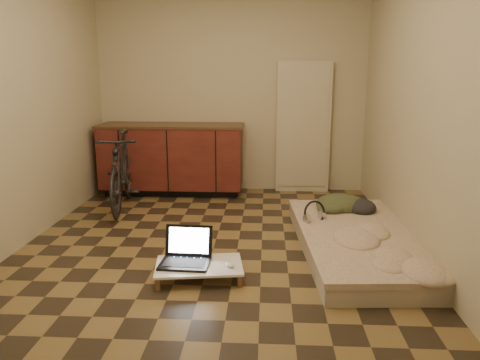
# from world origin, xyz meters

# --- Properties ---
(room_shell) EXTENTS (3.50, 4.00, 2.60)m
(room_shell) POSITION_xyz_m (0.00, 0.00, 1.30)
(room_shell) COLOR brown
(room_shell) RESTS_ON ground
(cabinets) EXTENTS (1.84, 0.62, 0.91)m
(cabinets) POSITION_xyz_m (-0.75, 1.70, 0.47)
(cabinets) COLOR black
(cabinets) RESTS_ON ground
(appliance_panel) EXTENTS (0.70, 0.10, 1.70)m
(appliance_panel) POSITION_xyz_m (0.95, 1.94, 0.85)
(appliance_panel) COLOR beige
(appliance_panel) RESTS_ON ground
(bicycle) EXTENTS (0.66, 1.58, 0.99)m
(bicycle) POSITION_xyz_m (-1.20, 0.99, 0.49)
(bicycle) COLOR black
(bicycle) RESTS_ON ground
(futon) EXTENTS (1.15, 2.17, 0.18)m
(futon) POSITION_xyz_m (1.30, -0.22, 0.09)
(futon) COLOR #B1A48E
(futon) RESTS_ON ground
(clothing_pile) EXTENTS (0.57, 0.48, 0.22)m
(clothing_pile) POSITION_xyz_m (1.30, 0.49, 0.29)
(clothing_pile) COLOR #373F25
(clothing_pile) RESTS_ON futon
(headphones) EXTENTS (0.34, 0.33, 0.17)m
(headphones) POSITION_xyz_m (0.94, 0.08, 0.27)
(headphones) COLOR black
(headphones) RESTS_ON futon
(lap_desk) EXTENTS (0.72, 0.52, 0.11)m
(lap_desk) POSITION_xyz_m (-0.04, -0.87, 0.10)
(lap_desk) COLOR brown
(lap_desk) RESTS_ON ground
(laptop) EXTENTS (0.39, 0.36, 0.26)m
(laptop) POSITION_xyz_m (-0.15, -0.83, 0.16)
(laptop) COLOR black
(laptop) RESTS_ON lap_desk
(mouse) EXTENTS (0.10, 0.12, 0.04)m
(mouse) POSITION_xyz_m (0.20, -0.89, 0.13)
(mouse) COLOR white
(mouse) RESTS_ON lap_desk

